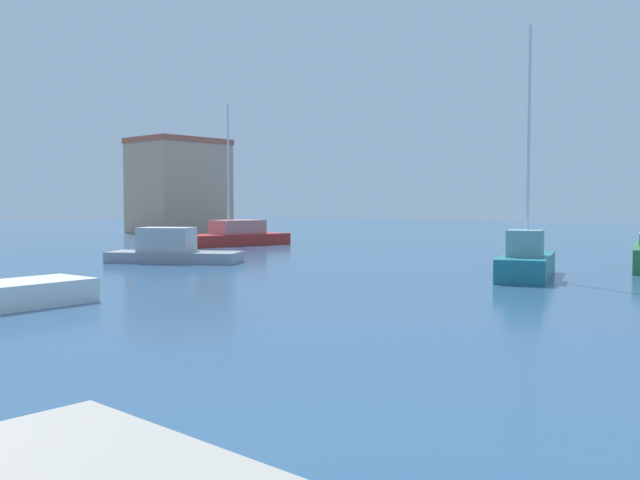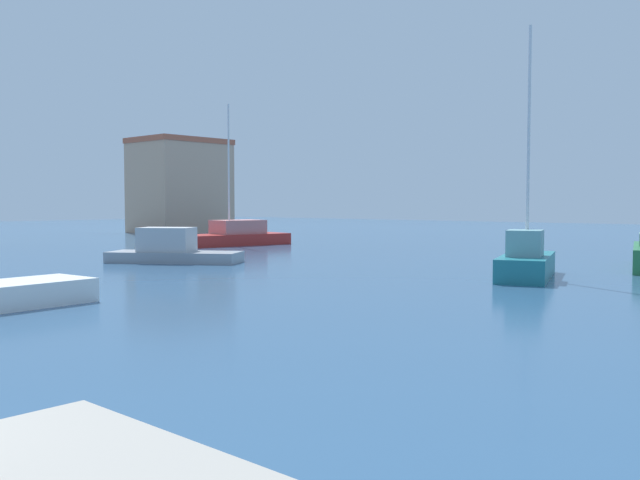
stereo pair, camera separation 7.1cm
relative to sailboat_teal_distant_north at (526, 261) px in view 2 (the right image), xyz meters
The scene contains 5 objects.
water 17.39m from the sailboat_teal_distant_north, 120.92° to the left, with size 160.00×160.00×0.00m, color #2D5175.
sailboat_teal_distant_north is the anchor object (origin of this frame).
sailboat_red_behind_lamppost 24.01m from the sailboat_teal_distant_north, 75.88° to the left, with size 8.39×4.02×9.21m.
motorboat_grey_outer_mooring 16.04m from the sailboat_teal_distant_north, 106.90° to the left, with size 4.97×6.28×1.63m.
waterfront_apartments 45.64m from the sailboat_teal_distant_north, 69.32° to the left, with size 8.18×6.56×8.86m.
Camera 2 is at (0.11, -6.09, 2.75)m, focal length 38.59 mm.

